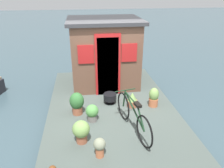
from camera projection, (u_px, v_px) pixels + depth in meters
name	position (u px, v px, depth m)	size (l,w,h in m)	color
ground_plane	(111.00, 116.00, 6.14)	(60.00, 60.00, 0.00)	#384C54
houseboat_deck	(111.00, 110.00, 6.06)	(5.17, 3.31, 0.39)	#424C47
houseboat_cabin	(105.00, 52.00, 6.88)	(1.87, 2.21, 2.07)	brown
bicycle	(133.00, 116.00, 4.76)	(1.71, 0.54, 0.81)	black
potted_plant_mint	(77.00, 103.00, 5.42)	(0.35, 0.35, 0.58)	#935138
potted_plant_fern	(81.00, 131.00, 4.44)	(0.36, 0.36, 0.50)	#935138
potted_plant_thyme	(154.00, 97.00, 5.80)	(0.26, 0.26, 0.53)	#B2603D
potted_plant_lavender	(92.00, 112.00, 5.17)	(0.31, 0.31, 0.42)	slate
potted_plant_rosemary	(132.00, 100.00, 5.81)	(0.28, 0.28, 0.40)	#935138
potted_plant_sage	(100.00, 146.00, 4.08)	(0.23, 0.23, 0.40)	#B2603D
charcoal_grill	(110.00, 97.00, 5.96)	(0.35, 0.35, 0.29)	black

